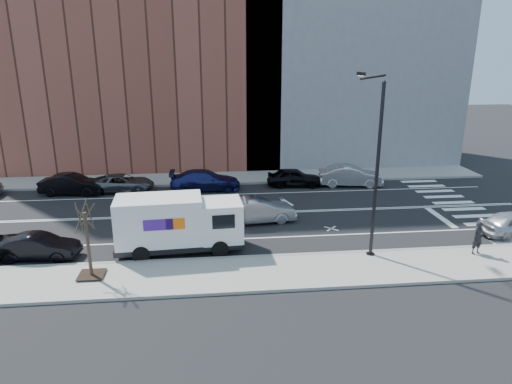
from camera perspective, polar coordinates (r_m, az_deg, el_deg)
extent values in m
plane|color=black|center=(30.43, -3.23, -2.74)|extent=(120.00, 120.00, 0.00)
cube|color=gray|center=(22.33, -2.08, -10.23)|extent=(44.00, 3.60, 0.15)
cube|color=gray|center=(38.79, -3.88, 1.77)|extent=(44.00, 3.60, 0.15)
cube|color=gray|center=(23.94, -2.38, -8.23)|extent=(44.00, 0.25, 0.17)
cube|color=gray|center=(37.06, -3.77, 1.06)|extent=(44.00, 0.25, 0.17)
cube|color=brown|center=(44.70, -15.34, 17.43)|extent=(26.00, 10.00, 22.00)
cube|color=slate|center=(46.21, 11.45, 20.14)|extent=(20.00, 10.00, 26.00)
cylinder|color=black|center=(23.48, 14.86, 2.16)|extent=(0.18, 0.18, 9.00)
cylinder|color=black|center=(24.94, 14.09, -7.64)|extent=(0.44, 0.44, 0.20)
sphere|color=black|center=(22.78, 15.73, 13.03)|extent=(0.20, 0.20, 0.20)
cylinder|color=black|center=(24.36, 14.29, 13.72)|extent=(0.11, 3.49, 0.48)
cube|color=black|center=(25.96, 13.01, 14.21)|extent=(0.25, 0.80, 0.18)
cube|color=#FFF2CC|center=(25.97, 13.00, 13.99)|extent=(0.18, 0.55, 0.03)
cube|color=black|center=(23.30, -19.86, -9.67)|extent=(1.20, 1.20, 0.04)
cylinder|color=#382B1E|center=(22.68, -20.25, -6.23)|extent=(0.16, 0.16, 3.20)
cylinder|color=#382B1E|center=(22.13, -19.99, -2.90)|extent=(0.06, 0.80, 1.44)
cylinder|color=#382B1E|center=(22.39, -20.28, -2.70)|extent=(0.81, 0.31, 1.19)
cylinder|color=#382B1E|center=(22.38, -21.03, -2.79)|extent=(0.58, 0.76, 1.50)
cylinder|color=#382B1E|center=(22.11, -21.21, -3.05)|extent=(0.47, 0.61, 1.37)
cylinder|color=#382B1E|center=(21.95, -20.57, -3.11)|extent=(0.72, 0.29, 1.13)
cube|color=black|center=(25.08, -9.62, -6.26)|extent=(6.71, 2.64, 0.32)
cube|color=silver|center=(24.72, -4.32, -3.49)|extent=(2.26, 2.41, 2.12)
cube|color=black|center=(24.72, -1.84, -2.66)|extent=(0.19, 1.97, 1.01)
cube|color=black|center=(23.53, -4.07, -3.75)|extent=(1.17, 0.12, 0.74)
cube|color=black|center=(25.70, -4.58, -1.92)|extent=(1.17, 0.12, 0.74)
cube|color=black|center=(25.22, -1.90, -5.62)|extent=(0.29, 2.13, 0.37)
cube|color=silver|center=(24.60, -12.00, -3.41)|extent=(4.60, 2.61, 2.44)
cube|color=#47198C|center=(23.43, -12.13, -4.05)|extent=(1.49, 0.11, 0.58)
cube|color=orange|center=(23.40, -10.04, -3.96)|extent=(0.96, 0.08, 0.58)
cube|color=#47198C|center=(25.67, -11.93, -2.15)|extent=(1.49, 0.11, 0.58)
cube|color=orange|center=(25.64, -10.04, -2.06)|extent=(0.96, 0.08, 0.58)
cylinder|color=black|center=(24.18, -4.52, -7.06)|extent=(0.91, 0.35, 0.89)
cylinder|color=black|center=(26.13, -4.95, -5.16)|extent=(0.91, 0.35, 0.89)
cylinder|color=black|center=(24.23, -14.16, -7.52)|extent=(0.91, 0.35, 0.89)
cylinder|color=black|center=(26.17, -13.83, -5.59)|extent=(0.91, 0.35, 0.89)
imported|color=black|center=(37.01, -22.00, 0.90)|extent=(4.83, 2.12, 1.54)
imported|color=#54585C|center=(36.52, -16.36, 1.08)|extent=(4.86, 2.39, 1.33)
imported|color=navy|center=(35.61, -6.39, 1.48)|extent=(5.40, 2.20, 1.57)
imported|color=black|center=(36.51, 4.79, 1.84)|extent=(4.44, 2.12, 1.46)
imported|color=#B3B3B8|center=(37.29, 11.71, 2.01)|extent=(5.18, 2.39, 1.65)
imported|color=#9D9DA2|center=(28.68, 0.18, -2.31)|extent=(4.93, 2.24, 1.57)
imported|color=black|center=(26.31, -25.47, -6.20)|extent=(4.12, 1.76, 1.32)
imported|color=black|center=(26.56, 26.00, -5.16)|extent=(0.74, 0.58, 1.79)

